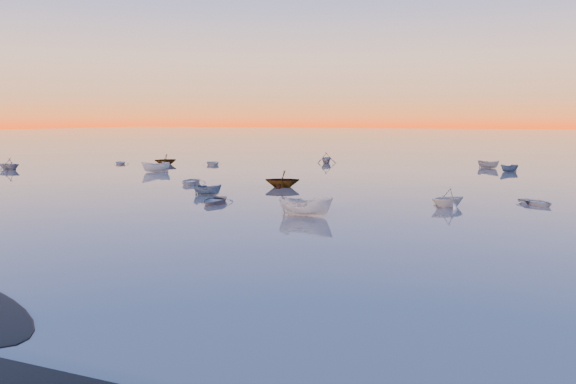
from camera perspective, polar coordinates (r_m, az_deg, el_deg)
The scene contains 5 objects.
ground at distance 116.22m, azimuth 14.95°, elevation 3.57°, with size 600.00×600.00×0.00m, color #695F58.
mud_lobes at distance 21.99m, azimuth -24.11°, elevation -13.00°, with size 140.00×6.00×0.07m, color black, non-canonical shape.
moored_fleet at distance 70.06m, azimuth 9.80°, elevation 1.28°, with size 124.00×58.00×1.20m, color silver, non-canonical shape.
boat_near_left at distance 65.09m, azimuth -9.85°, elevation 0.81°, with size 4.01×1.67×1.00m, color silver.
boat_near_center at distance 43.24m, azimuth 1.80°, elevation -2.44°, with size 4.34×1.84×1.50m, color silver.
Camera 1 is at (15.26, -14.97, 7.47)m, focal length 35.00 mm.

